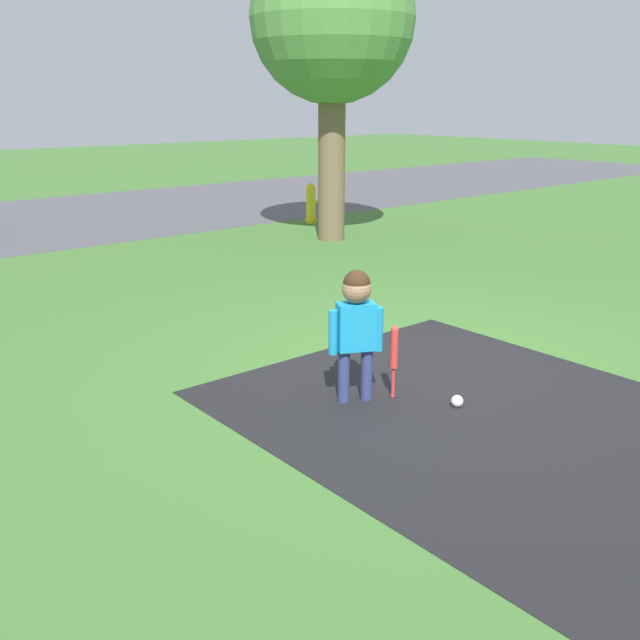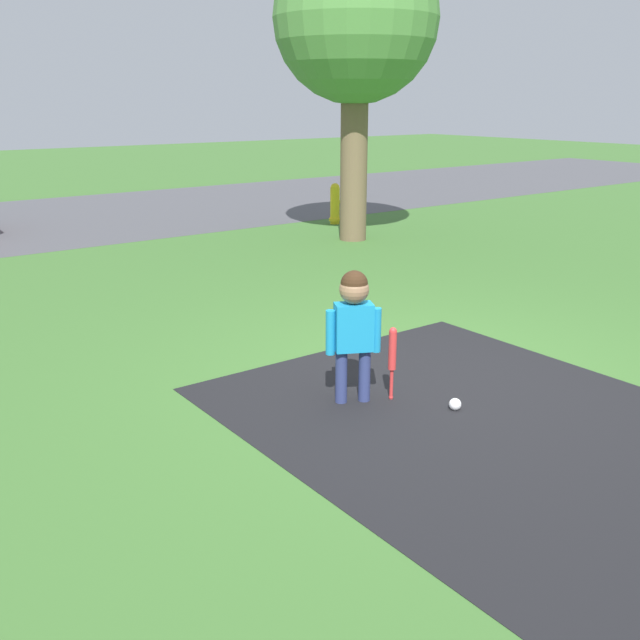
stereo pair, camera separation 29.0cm
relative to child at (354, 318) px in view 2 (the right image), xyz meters
name	(u,v)px [view 2 (the right image)]	position (x,y,z in m)	size (l,w,h in m)	color
ground_plane	(439,375)	(0.89, -0.01, -0.64)	(60.00, 60.00, 0.00)	#3D6B2D
street_strip	(58,218)	(0.89, 9.76, -0.63)	(40.00, 6.00, 0.01)	#4C4C51
child	(354,318)	(0.00, 0.00, 0.00)	(0.36, 0.25, 0.98)	navy
baseball_bat	(392,353)	(0.25, -0.14, -0.28)	(0.06, 0.06, 0.56)	red
sports_ball	(455,404)	(0.49, -0.55, -0.59)	(0.09, 0.09, 0.09)	white
fire_hydrant	(335,204)	(4.67, 6.26, -0.29)	(0.23, 0.21, 0.71)	yellow
tree_near_driveway	(356,22)	(3.99, 4.91, 2.54)	(2.42, 2.42, 4.45)	brown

